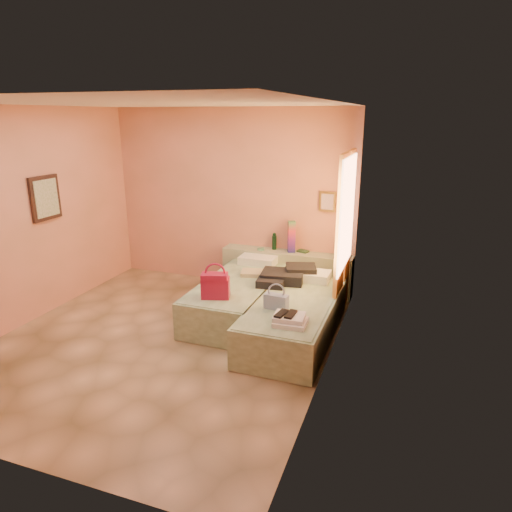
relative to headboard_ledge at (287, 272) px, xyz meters
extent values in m
plane|color=tan|center=(-0.98, -2.10, -0.33)|extent=(4.50, 4.50, 0.00)
cube|color=#EE967F|center=(-0.98, 0.15, 1.07)|extent=(4.00, 0.02, 2.80)
cube|color=#EE967F|center=(-2.98, -2.10, 1.07)|extent=(0.02, 4.50, 2.80)
cube|color=#EE967F|center=(1.02, -2.10, 1.07)|extent=(0.02, 4.50, 2.80)
cube|color=silver|center=(-0.98, -2.10, 2.47)|extent=(4.00, 4.50, 0.02)
cube|color=beige|center=(1.00, -0.85, 1.18)|extent=(0.02, 1.10, 1.40)
cube|color=orange|center=(0.96, -1.00, 0.82)|extent=(0.05, 0.55, 2.20)
cube|color=orange|center=(0.96, -0.40, 0.82)|extent=(0.05, 0.45, 2.20)
cube|color=black|center=(-2.95, -1.70, 1.28)|extent=(0.04, 0.50, 0.60)
cube|color=gold|center=(0.57, 0.12, 1.12)|extent=(0.25, 0.04, 0.30)
cube|color=#99A587|center=(0.00, 0.00, 0.00)|extent=(2.05, 0.30, 0.65)
cube|color=#B0CBA3|center=(-0.38, -1.07, -0.08)|extent=(0.92, 2.01, 0.50)
cube|color=#B0CBA3|center=(0.52, -1.51, -0.08)|extent=(0.92, 2.01, 0.50)
cylinder|color=#12331D|center=(-0.23, 0.06, 0.45)|extent=(0.09, 0.09, 0.25)
cube|color=#A91439|center=(0.06, 0.02, 0.57)|extent=(0.14, 0.14, 0.48)
cylinder|color=#539976|center=(-0.41, -0.05, 0.34)|extent=(0.15, 0.15, 0.03)
cube|color=#294D2E|center=(0.24, 0.07, 0.34)|extent=(0.19, 0.17, 0.03)
cube|color=silver|center=(0.84, -0.07, 0.46)|extent=(0.27, 0.27, 0.28)
cube|color=#A91439|center=(-0.43, -1.73, 0.34)|extent=(0.38, 0.29, 0.32)
cube|color=tan|center=(-0.27, -0.78, 0.20)|extent=(0.39, 0.34, 0.06)
cube|color=black|center=(0.24, -0.91, 0.27)|extent=(0.71, 0.71, 0.18)
cube|color=#41629C|center=(0.38, -1.81, 0.26)|extent=(0.29, 0.15, 0.18)
cube|color=white|center=(0.65, -2.16, 0.23)|extent=(0.36, 0.31, 0.10)
cube|color=black|center=(0.59, -2.16, 0.29)|extent=(0.20, 0.25, 0.02)
camera|label=1|loc=(1.79, -6.54, 2.35)|focal=32.00mm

